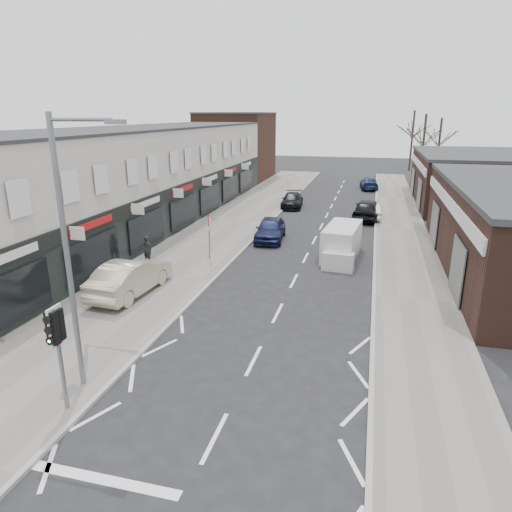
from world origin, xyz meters
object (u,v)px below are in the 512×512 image
Objects in this scene: parked_car_right_b at (367,209)px; parked_car_right_c at (369,183)px; white_van at (342,243)px; parked_car_left_b at (292,200)px; traffic_light at (57,335)px; pedestrian at (147,249)px; warning_sign at (210,224)px; sedan_on_pavement at (131,277)px; street_lamp at (71,243)px; parked_car_left_a at (270,229)px; parked_car_right_a at (370,211)px.

parked_car_right_b is 15.57m from parked_car_right_c.
parked_car_left_b is at bearing 116.59° from white_van.
traffic_light is 13.29m from pedestrian.
sedan_on_pavement is (-1.77, -5.78, -1.28)m from warning_sign.
parked_car_left_b is (1.13, 29.41, -3.98)m from street_lamp.
warning_sign is 0.62× the size of parked_car_left_a.
pedestrian is at bearing -68.36° from sedan_on_pavement.
parked_car_right_b is (7.63, 27.23, -1.59)m from traffic_light.
sedan_on_pavement reaches higher than parked_car_left_b.
pedestrian is 32.28m from parked_car_right_c.
parked_car_left_b is (-0.53, 11.31, -0.11)m from parked_car_left_a.
street_lamp is 16.99m from white_van.
traffic_light is 1.15× the size of warning_sign.
pedestrian is (-3.94, 12.60, -1.53)m from traffic_light.
warning_sign is at bearing 92.84° from street_lamp.
parked_car_left_a is (2.29, 5.31, -1.45)m from warning_sign.
sedan_on_pavement is 3.18× the size of pedestrian.
sedan_on_pavement reaches higher than parked_car_right_c.
parked_car_right_c is at bearing -102.42° from sedan_on_pavement.
parked_car_right_a is 15.32m from parked_car_right_c.
warning_sign reaches higher than parked_car_right_c.
sedan_on_pavement is 35.98m from parked_car_right_c.
parked_car_right_a is 0.89× the size of parked_car_right_c.
white_van reaches higher than sedan_on_pavement.
parked_car_right_a reaches higher than parked_car_right_c.
parked_car_left_a is (4.06, 11.09, -0.18)m from sedan_on_pavement.
white_van is at bearing -74.41° from parked_car_left_b.
pedestrian is at bearing 45.99° from parked_car_right_a.
white_van reaches higher than parked_car_right_b.
parked_car_right_c is (6.48, 12.16, 0.01)m from parked_car_left_b.
traffic_light is at bearing -86.90° from warning_sign.
parked_car_left_a is (1.66, 18.11, -3.87)m from street_lamp.
street_lamp is (-0.13, 1.22, 2.20)m from traffic_light.
parked_car_right_a is (6.83, -3.15, 0.01)m from parked_car_left_b.
pedestrian reaches higher than parked_car_right_c.
sedan_on_pavement is (-2.40, 7.02, -3.70)m from street_lamp.
white_van is (6.40, 16.45, -1.51)m from traffic_light.
white_van is at bearing 82.13° from parked_car_right_c.
parked_car_right_b is (6.10, 7.91, 0.08)m from parked_car_left_a.
pedestrian is 0.32× the size of parked_car_right_b.
pedestrian is 0.35× the size of parked_car_left_a.
street_lamp reaches higher than parked_car_right_c.
white_van is at bearing 76.95° from parked_car_right_a.
traffic_light is 0.61× the size of white_van.
parked_car_left_b is 0.99× the size of parked_car_right_c.
parked_car_left_a is 0.98× the size of parked_car_right_c.
parked_car_right_a is at bearing 85.80° from parked_car_right_c.
traffic_light is 0.71× the size of parked_car_left_b.
pedestrian reaches higher than parked_car_left_b.
street_lamp is at bearing -87.16° from warning_sign.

